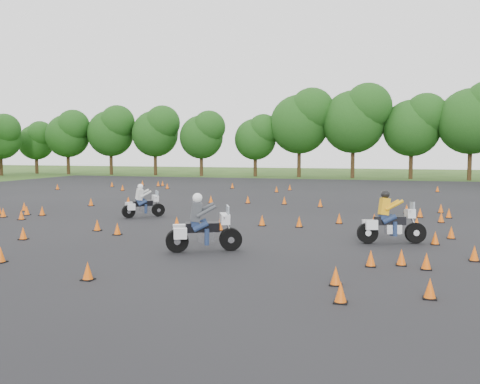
{
  "coord_description": "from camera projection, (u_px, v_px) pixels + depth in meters",
  "views": [
    {
      "loc": [
        7.34,
        -21.29,
        3.35
      ],
      "look_at": [
        0.0,
        4.0,
        1.2
      ],
      "focal_mm": 40.0,
      "sensor_mm": 36.0,
      "label": 1
    }
  ],
  "objects": [
    {
      "name": "ground",
      "position": [
        214.0,
        227.0,
        22.69
      ],
      "size": [
        140.0,
        140.0,
        0.0
      ],
      "primitive_type": "plane",
      "color": "#2D5119",
      "rests_on": "ground"
    },
    {
      "name": "asphalt_pad",
      "position": [
        250.0,
        211.0,
        28.43
      ],
      "size": [
        62.0,
        62.0,
        0.0
      ],
      "primitive_type": "plane",
      "color": "black",
      "rests_on": "ground"
    },
    {
      "name": "treeline",
      "position": [
        348.0,
        135.0,
        55.2
      ],
      "size": [
        86.73,
        32.65,
        11.04
      ],
      "color": "#1A4513",
      "rests_on": "ground"
    },
    {
      "name": "traffic_cones",
      "position": [
        246.0,
        208.0,
        27.95
      ],
      "size": [
        35.83,
        32.66,
        0.45
      ],
      "color": "#ED5909",
      "rests_on": "asphalt_pad"
    },
    {
      "name": "rider_grey",
      "position": [
        204.0,
        222.0,
        17.31
      ],
      "size": [
        2.57,
        1.78,
        1.92
      ],
      "primitive_type": null,
      "rotation": [
        0.0,
        0.0,
        0.46
      ],
      "color": "#3F4246",
      "rests_on": "ground"
    },
    {
      "name": "rider_yellow",
      "position": [
        392.0,
        217.0,
        18.77
      ],
      "size": [
        2.54,
        1.43,
        1.87
      ],
      "primitive_type": null,
      "rotation": [
        0.0,
        0.0,
        0.3
      ],
      "color": "orange",
      "rests_on": "ground"
    },
    {
      "name": "rider_white",
      "position": [
        143.0,
        200.0,
        25.99
      ],
      "size": [
        1.99,
        1.93,
        1.64
      ],
      "primitive_type": null,
      "rotation": [
        0.0,
        0.0,
        0.76
      ],
      "color": "beige",
      "rests_on": "ground"
    }
  ]
}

